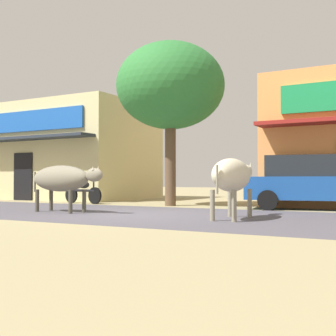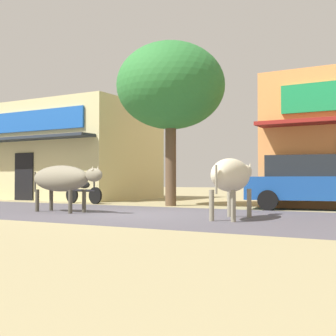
{
  "view_description": "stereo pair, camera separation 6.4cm",
  "coord_description": "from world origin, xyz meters",
  "px_view_note": "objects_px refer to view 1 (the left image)",
  "views": [
    {
      "loc": [
        6.54,
        -10.11,
        0.9
      ],
      "look_at": [
        -0.05,
        1.75,
        1.26
      ],
      "focal_mm": 48.47,
      "sensor_mm": 36.0,
      "label": 1
    },
    {
      "loc": [
        6.6,
        -10.08,
        0.9
      ],
      "look_at": [
        -0.05,
        1.75,
        1.26
      ],
      "focal_mm": 48.47,
      "sensor_mm": 36.0,
      "label": 2
    }
  ],
  "objects_px": {
    "roadside_tree": "(170,87)",
    "parked_hatchback_car": "(312,182)",
    "parked_motorcycle": "(83,191)",
    "cow_near_brown": "(62,179)",
    "cow_far_dark": "(233,176)"
  },
  "relations": [
    {
      "from": "cow_near_brown",
      "to": "parked_motorcycle",
      "type": "bearing_deg",
      "value": 122.28
    },
    {
      "from": "parked_hatchback_car",
      "to": "parked_motorcycle",
      "type": "bearing_deg",
      "value": -175.07
    },
    {
      "from": "cow_far_dark",
      "to": "roadside_tree",
      "type": "bearing_deg",
      "value": 133.78
    },
    {
      "from": "cow_near_brown",
      "to": "cow_far_dark",
      "type": "bearing_deg",
      "value": 2.47
    },
    {
      "from": "parked_motorcycle",
      "to": "cow_near_brown",
      "type": "distance_m",
      "value": 4.64
    },
    {
      "from": "parked_motorcycle",
      "to": "cow_near_brown",
      "type": "bearing_deg",
      "value": -57.72
    },
    {
      "from": "roadside_tree",
      "to": "cow_far_dark",
      "type": "xyz_separation_m",
      "value": [
        3.82,
        -3.98,
        -3.17
      ]
    },
    {
      "from": "roadside_tree",
      "to": "parked_hatchback_car",
      "type": "bearing_deg",
      "value": 5.14
    },
    {
      "from": "cow_far_dark",
      "to": "parked_hatchback_car",
      "type": "bearing_deg",
      "value": 78.65
    },
    {
      "from": "parked_hatchback_car",
      "to": "cow_near_brown",
      "type": "bearing_deg",
      "value": -141.75
    },
    {
      "from": "parked_motorcycle",
      "to": "cow_near_brown",
      "type": "xyz_separation_m",
      "value": [
        2.46,
        -3.9,
        0.46
      ]
    },
    {
      "from": "parked_hatchback_car",
      "to": "cow_near_brown",
      "type": "xyz_separation_m",
      "value": [
        -5.86,
        -4.62,
        0.09
      ]
    },
    {
      "from": "parked_motorcycle",
      "to": "cow_far_dark",
      "type": "bearing_deg",
      "value": -26.36
    },
    {
      "from": "cow_near_brown",
      "to": "parked_hatchback_car",
      "type": "bearing_deg",
      "value": 38.25
    },
    {
      "from": "parked_motorcycle",
      "to": "cow_near_brown",
      "type": "relative_size",
      "value": 0.71
    }
  ]
}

